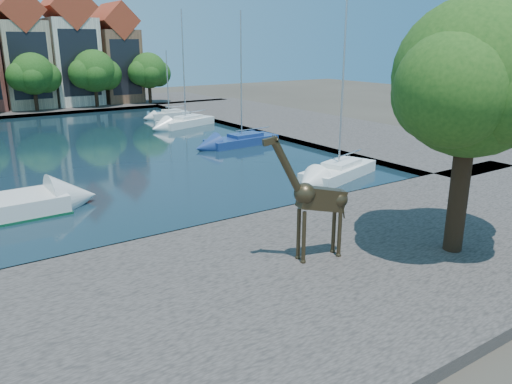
# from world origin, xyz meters

# --- Properties ---
(ground) EXTENTS (160.00, 160.00, 0.00)m
(ground) POSITION_xyz_m (0.00, 0.00, 0.00)
(ground) COLOR #38332B
(ground) RESTS_ON ground
(water_basin) EXTENTS (38.00, 50.00, 0.08)m
(water_basin) POSITION_xyz_m (0.00, 24.00, 0.04)
(water_basin) COLOR black
(water_basin) RESTS_ON ground
(near_quay) EXTENTS (50.00, 14.00, 0.50)m
(near_quay) POSITION_xyz_m (0.00, -7.00, 0.25)
(near_quay) COLOR #534C47
(near_quay) RESTS_ON ground
(far_quay) EXTENTS (60.00, 16.00, 0.50)m
(far_quay) POSITION_xyz_m (0.00, 56.00, 0.25)
(far_quay) COLOR #534C47
(far_quay) RESTS_ON ground
(right_quay) EXTENTS (14.00, 52.00, 0.50)m
(right_quay) POSITION_xyz_m (25.00, 24.00, 0.25)
(right_quay) COLOR #534C47
(right_quay) RESTS_ON ground
(plane_tree) EXTENTS (8.32, 6.40, 10.62)m
(plane_tree) POSITION_xyz_m (7.62, -9.01, 7.67)
(plane_tree) COLOR #332114
(plane_tree) RESTS_ON near_quay
(townhouse_east_inner) EXTENTS (5.94, 9.18, 15.79)m
(townhouse_east_inner) POSITION_xyz_m (2.00, 55.99, 7.73)
(townhouse_east_inner) COLOR tan
(townhouse_east_inner) RESTS_ON far_quay
(townhouse_east_mid) EXTENTS (6.43, 9.18, 16.65)m
(townhouse_east_mid) POSITION_xyz_m (8.50, 55.99, 8.10)
(townhouse_east_mid) COLOR beige
(townhouse_east_mid) RESTS_ON far_quay
(townhouse_east_end) EXTENTS (5.44, 9.18, 14.43)m
(townhouse_east_end) POSITION_xyz_m (15.00, 55.99, 7.11)
(townhouse_east_end) COLOR brown
(townhouse_east_end) RESTS_ON far_quay
(far_tree_mid_east) EXTENTS (7.02, 5.40, 7.52)m
(far_tree_mid_east) POSITION_xyz_m (2.10, 50.49, 5.13)
(far_tree_mid_east) COLOR #332114
(far_tree_mid_east) RESTS_ON far_quay
(far_tree_east) EXTENTS (7.54, 5.80, 7.84)m
(far_tree_east) POSITION_xyz_m (10.11, 50.49, 5.24)
(far_tree_east) COLOR #332114
(far_tree_east) RESTS_ON far_quay
(far_tree_far_east) EXTENTS (6.76, 5.20, 7.36)m
(far_tree_far_east) POSITION_xyz_m (18.09, 50.49, 5.08)
(far_tree_far_east) COLOR #332114
(far_tree_far_east) RESTS_ON far_quay
(giraffe_statue) EXTENTS (3.75, 1.11, 5.37)m
(giraffe_statue) POSITION_xyz_m (1.79, -6.29, 3.14)
(giraffe_statue) COLOR #382D1C
(giraffe_statue) RESTS_ON near_quay
(sailboat_right_a) EXTENTS (7.23, 4.31, 11.88)m
(sailboat_right_a) POSITION_xyz_m (12.84, 4.00, 0.71)
(sailboat_right_a) COLOR white
(sailboat_right_a) RESTS_ON water_basin
(sailboat_right_b) EXTENTS (7.18, 3.01, 11.86)m
(sailboat_right_b) POSITION_xyz_m (13.46, 17.76, 0.64)
(sailboat_right_b) COLOR navy
(sailboat_right_b) RESTS_ON water_basin
(sailboat_right_c) EXTENTS (7.42, 4.58, 12.61)m
(sailboat_right_c) POSITION_xyz_m (14.00, 30.52, 0.71)
(sailboat_right_c) COLOR white
(sailboat_right_c) RESTS_ON water_basin
(sailboat_right_d) EXTENTS (4.99, 1.97, 8.23)m
(sailboat_right_d) POSITION_xyz_m (15.00, 37.24, 0.66)
(sailboat_right_d) COLOR silver
(sailboat_right_d) RESTS_ON water_basin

